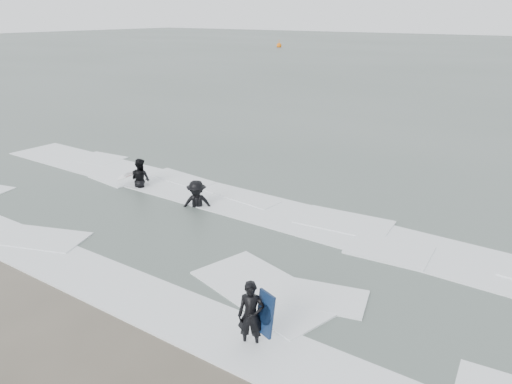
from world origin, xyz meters
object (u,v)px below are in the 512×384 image
Objects in this scene: surfer_centre at (251,346)px; surfer_breaker at (197,209)px; buoy at (279,45)px; surfer_wading at (141,188)px.

surfer_breaker reaches higher than surfer_centre.
surfer_breaker is at bearing -58.89° from buoy.
surfer_breaker reaches higher than surfer_wading.
surfer_wading is (-9.68, 5.66, 0.00)m from surfer_centre.
surfer_wading reaches higher than surfer_centre.
buoy is at bearing 87.90° from surfer_breaker.
surfer_wading is 0.92× the size of surfer_breaker.
surfer_wading is at bearing 140.02° from surfer_breaker.
surfer_breaker is at bearing 113.52° from surfer_centre.
surfer_breaker is at bearing 170.09° from surfer_wading.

